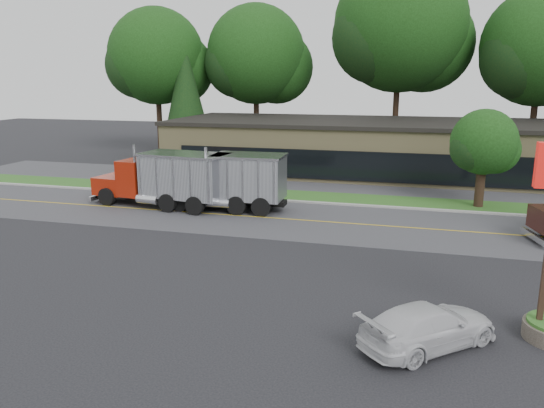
{
  "coord_description": "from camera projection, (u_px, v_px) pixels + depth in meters",
  "views": [
    {
      "loc": [
        6.06,
        -18.91,
        7.71
      ],
      "look_at": [
        -0.46,
        5.06,
        1.8
      ],
      "focal_mm": 35.0,
      "sensor_mm": 36.0,
      "label": 1
    }
  ],
  "objects": [
    {
      "name": "tree_far_d",
      "position": [
        542.0,
        53.0,
        45.78
      ],
      "size": [
        10.82,
        10.18,
        15.43
      ],
      "color": "#382619",
      "rests_on": "ground"
    },
    {
      "name": "grass_verge",
      "position": [
        318.0,
        197.0,
        35.17
      ],
      "size": [
        60.0,
        3.4,
        0.03
      ],
      "primitive_type": "cube",
      "color": "#326221",
      "rests_on": "ground"
    },
    {
      "name": "far_parking",
      "position": [
        330.0,
        183.0,
        39.86
      ],
      "size": [
        60.0,
        7.0,
        0.02
      ],
      "primitive_type": "cube",
      "color": "#545459",
      "rests_on": "ground"
    },
    {
      "name": "rally_car",
      "position": [
        429.0,
        326.0,
        15.51
      ],
      "size": [
        4.46,
        4.37,
        1.29
      ],
      "primitive_type": "imported",
      "rotation": [
        0.0,
        0.0,
        2.33
      ],
      "color": "silver",
      "rests_on": "ground"
    },
    {
      "name": "evergreen_left",
      "position": [
        186.0,
        94.0,
        51.89
      ],
      "size": [
        5.0,
        5.0,
        11.35
      ],
      "color": "#382619",
      "rests_on": "ground"
    },
    {
      "name": "tree_verge",
      "position": [
        485.0,
        145.0,
        31.77
      ],
      "size": [
        4.18,
        3.93,
        5.96
      ],
      "color": "#382619",
      "rests_on": "ground"
    },
    {
      "name": "tree_far_c",
      "position": [
        402.0,
        32.0,
        49.33
      ],
      "size": [
        13.07,
        12.3,
        18.64
      ],
      "color": "#382619",
      "rests_on": "ground"
    },
    {
      "name": "curb",
      "position": [
        313.0,
        203.0,
        33.48
      ],
      "size": [
        60.0,
        0.3,
        0.12
      ],
      "primitive_type": "cube",
      "color": "#9E9E99",
      "rests_on": "ground"
    },
    {
      "name": "road",
      "position": [
        298.0,
        220.0,
        29.54
      ],
      "size": [
        60.0,
        8.0,
        0.02
      ],
      "primitive_type": "cube",
      "color": "#545459",
      "rests_on": "ground"
    },
    {
      "name": "center_line",
      "position": [
        298.0,
        220.0,
        29.54
      ],
      "size": [
        60.0,
        0.12,
        0.01
      ],
      "primitive_type": "cube",
      "color": "gold",
      "rests_on": "ground"
    },
    {
      "name": "tree_far_a",
      "position": [
        159.0,
        61.0,
        54.13
      ],
      "size": [
        10.35,
        9.74,
        14.76
      ],
      "color": "#382619",
      "rests_on": "ground"
    },
    {
      "name": "dump_truck_red",
      "position": [
        168.0,
        178.0,
        32.13
      ],
      "size": [
        9.03,
        3.61,
        3.36
      ],
      "rotation": [
        0.0,
        0.0,
        3.02
      ],
      "color": "black",
      "rests_on": "ground"
    },
    {
      "name": "ground",
      "position": [
        250.0,
        277.0,
        21.09
      ],
      "size": [
        140.0,
        140.0,
        0.0
      ],
      "primitive_type": "plane",
      "color": "#2C2C31",
      "rests_on": "ground"
    },
    {
      "name": "strip_mall",
      "position": [
        365.0,
        148.0,
        44.52
      ],
      "size": [
        32.0,
        12.0,
        4.0
      ],
      "primitive_type": "cube",
      "color": "tan",
      "rests_on": "ground"
    },
    {
      "name": "tree_far_b",
      "position": [
        258.0,
        59.0,
        53.42
      ],
      "size": [
        10.5,
        9.89,
        14.98
      ],
      "color": "#382619",
      "rests_on": "ground"
    },
    {
      "name": "dump_truck_blue",
      "position": [
        233.0,
        180.0,
        31.43
      ],
      "size": [
        7.17,
        2.83,
        3.36
      ],
      "rotation": [
        0.0,
        0.0,
        3.17
      ],
      "color": "black",
      "rests_on": "ground"
    }
  ]
}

